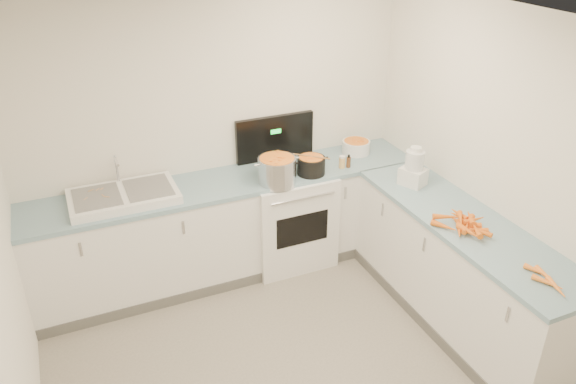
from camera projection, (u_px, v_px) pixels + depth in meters
name	position (u px, v px, depth m)	size (l,w,h in m)	color
ceiling	(321.00, 40.00, 2.80)	(3.50, 4.00, 0.00)	white
wall_back	(217.00, 135.00, 5.00)	(3.50, 2.50, 0.00)	white
wall_right	(536.00, 195.00, 4.00)	(4.00, 2.50, 0.00)	white
counter_back	(232.00, 226.00, 5.12)	(3.50, 0.62, 0.94)	white
counter_right	(459.00, 272.00, 4.50)	(0.62, 2.20, 0.94)	white
stove	(287.00, 215.00, 5.30)	(0.76, 0.65, 1.36)	white
sink	(123.00, 196.00, 4.56)	(0.86, 0.52, 0.31)	white
steel_pot	(277.00, 171.00, 4.83)	(0.33, 0.33, 0.24)	silver
black_pot	(311.00, 167.00, 4.99)	(0.25, 0.25, 0.18)	black
wooden_spoon	(311.00, 156.00, 4.94)	(0.01, 0.01, 0.34)	#AD7A47
mixing_bowl	(356.00, 147.00, 5.40)	(0.27, 0.27, 0.12)	white
extract_bottle	(348.00, 162.00, 5.12)	(0.04, 0.04, 0.10)	#593319
spice_jar	(342.00, 163.00, 5.11)	(0.06, 0.06, 0.10)	#E5B266
food_processor	(414.00, 169.00, 4.76)	(0.24, 0.26, 0.35)	white
carrot_pile	(465.00, 224.00, 4.17)	(0.39, 0.44, 0.09)	orange
peeled_carrots	(547.00, 279.00, 3.60)	(0.14, 0.37, 0.04)	orange
peelings	(97.00, 195.00, 4.49)	(0.24, 0.27, 0.01)	tan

